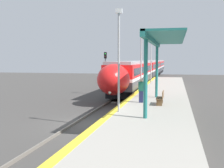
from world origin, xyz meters
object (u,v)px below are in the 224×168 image
object	(u,v)px
platform_bench	(161,98)
lamppost_near	(119,54)
person_waiting	(141,90)
train	(149,69)
lamppost_far	(151,57)
lamppost_farthest	(157,58)
lamppost_mid	(141,56)
railway_signal	(105,69)

from	to	relation	value
platform_bench	lamppost_near	bearing A→B (deg)	-125.36
person_waiting	lamppost_near	distance (m)	4.50
train	lamppost_far	size ratio (longest dim) A/B	11.71
train	person_waiting	bearing A→B (deg)	-85.39
lamppost_farthest	platform_bench	bearing A→B (deg)	-85.40
train	lamppost_mid	size ratio (longest dim) A/B	11.71
train	railway_signal	xyz separation A→B (m)	(-2.51, -24.60, 0.73)
train	lamppost_farthest	world-z (taller)	lamppost_farthest
train	railway_signal	bearing A→B (deg)	-95.82
platform_bench	person_waiting	distance (m)	1.57
train	railway_signal	distance (m)	24.74
platform_bench	lamppost_mid	bearing A→B (deg)	107.32
railway_signal	lamppost_mid	distance (m)	6.88
lamppost_far	person_waiting	bearing A→B (deg)	-87.20
lamppost_near	lamppost_mid	distance (m)	10.10
platform_bench	lamppost_far	world-z (taller)	lamppost_far
railway_signal	lamppost_farthest	bearing A→B (deg)	73.23
lamppost_near	lamppost_farthest	xyz separation A→B (m)	(0.00, 30.29, 0.00)
train	platform_bench	world-z (taller)	train
train	railway_signal	size ratio (longest dim) A/B	14.14
platform_bench	lamppost_mid	world-z (taller)	lamppost_mid
lamppost_mid	lamppost_far	bearing A→B (deg)	90.00
lamppost_near	lamppost_mid	size ratio (longest dim) A/B	1.00
lamppost_mid	lamppost_farthest	distance (m)	20.20
lamppost_near	lamppost_mid	xyz separation A→B (m)	(0.00, 10.10, 0.00)
lamppost_farthest	railway_signal	bearing A→B (deg)	-106.77
train	lamppost_mid	xyz separation A→B (m)	(2.09, -29.54, 2.09)
train	lamppost_farthest	bearing A→B (deg)	-77.38
lamppost_far	lamppost_farthest	size ratio (longest dim) A/B	1.00
train	lamppost_near	world-z (taller)	lamppost_near
person_waiting	lamppost_farthest	xyz separation A→B (m)	(-0.81, 26.58, 2.40)
platform_bench	lamppost_farthest	size ratio (longest dim) A/B	0.25
platform_bench	lamppost_near	distance (m)	4.70
lamppost_mid	person_waiting	bearing A→B (deg)	-82.80
lamppost_farthest	person_waiting	bearing A→B (deg)	-88.26
person_waiting	train	bearing A→B (deg)	94.61
train	platform_bench	distance (m)	36.81
railway_signal	person_waiting	bearing A→B (deg)	-64.47
platform_bench	lamppost_mid	size ratio (longest dim) A/B	0.25
platform_bench	lamppost_far	xyz separation A→B (m)	(-2.19, 17.11, 2.79)
lamppost_far	lamppost_near	bearing A→B (deg)	-90.00
lamppost_near	lamppost_farthest	distance (m)	30.29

